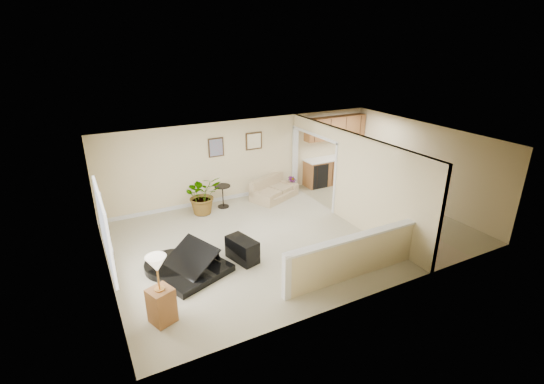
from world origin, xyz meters
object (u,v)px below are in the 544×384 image
accent_table (223,193)px  lamp_stand (160,295)px  piano (187,249)px  loveseat (274,188)px  small_plant (292,186)px  palm_plant (203,195)px  piano_bench (242,250)px

accent_table → lamp_stand: bearing=-123.2°
piano → accent_table: (1.95, 2.96, -0.12)m
loveseat → small_plant: (0.72, 0.08, -0.09)m
piano → palm_plant: (1.28, 2.82, 0.01)m
piano_bench → small_plant: (3.13, 3.10, -0.03)m
piano → lamp_stand: bearing=-144.0°
piano_bench → accent_table: accent_table is taller
piano_bench → lamp_stand: bearing=-149.3°
piano_bench → accent_table: size_ratio=1.16×
loveseat → small_plant: bearing=-17.1°
piano_bench → loveseat: bearing=51.4°
piano → accent_table: 3.54m
palm_plant → small_plant: (3.09, 0.18, -0.33)m
palm_plant → lamp_stand: 4.73m
palm_plant → piano: bearing=-114.5°
piano_bench → loveseat: size_ratio=0.44×
accent_table → palm_plant: palm_plant is taller
piano_bench → palm_plant: (0.04, 2.92, 0.30)m
piano_bench → lamp_stand: size_ratio=0.59×
lamp_stand → small_plant: bearing=39.7°
loveseat → palm_plant: palm_plant is taller
loveseat → palm_plant: (-2.37, -0.10, 0.25)m
piano → palm_plant: piano is taller
accent_table → palm_plant: size_ratio=0.60×
accent_table → small_plant: (2.42, 0.04, -0.20)m
piano_bench → lamp_stand: lamp_stand is taller
piano_bench → small_plant: 4.41m
piano → small_plant: (4.37, 2.99, -0.33)m
piano → palm_plant: bearing=44.5°
piano_bench → palm_plant: 2.94m
piano_bench → lamp_stand: 2.50m
palm_plant → small_plant: bearing=3.3°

